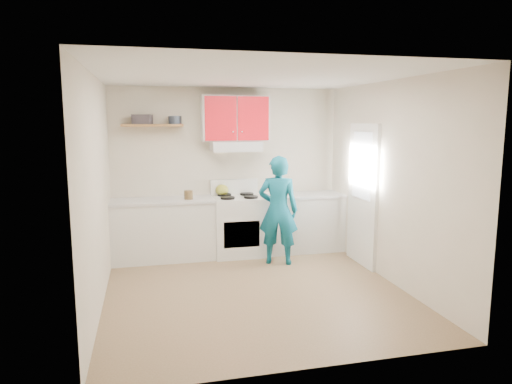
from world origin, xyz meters
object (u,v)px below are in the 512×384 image
object	(u,v)px
stove	(238,226)
kettle	(222,190)
crock	(189,196)
person	(278,210)
tin	(175,120)

from	to	relation	value
stove	kettle	xyz separation A→B (m)	(-0.21, 0.17, 0.55)
kettle	crock	distance (m)	0.59
stove	person	size ratio (longest dim) A/B	0.58
person	tin	bearing A→B (deg)	-7.94
tin	crock	size ratio (longest dim) A/B	1.26
stove	tin	distance (m)	1.89
crock	person	size ratio (longest dim) A/B	0.10
kettle	crock	size ratio (longest dim) A/B	1.33
tin	kettle	bearing A→B (deg)	-2.53
kettle	crock	bearing A→B (deg)	-152.59
crock	person	distance (m)	1.36
tin	kettle	world-z (taller)	tin
stove	person	world-z (taller)	person
tin	crock	distance (m)	1.16
tin	stove	bearing A→B (deg)	-12.59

